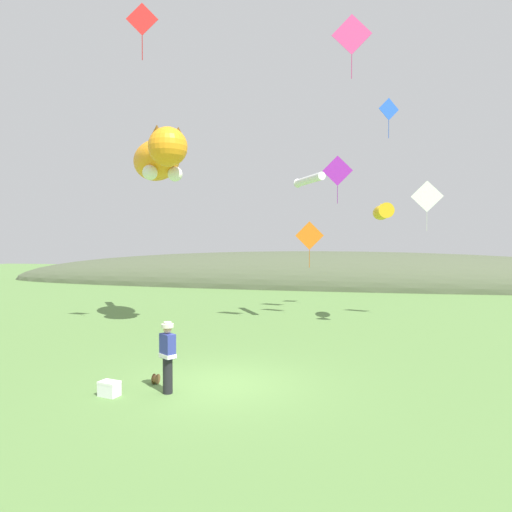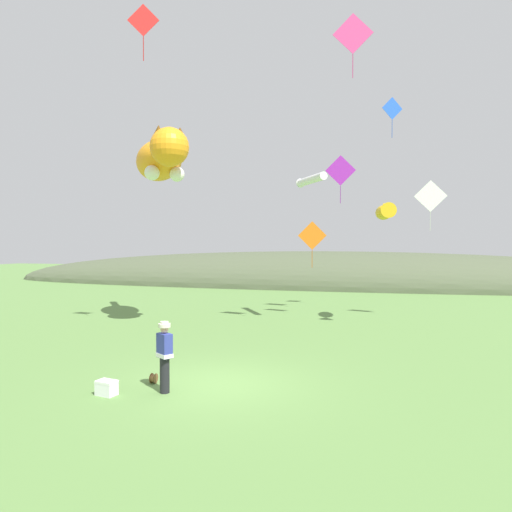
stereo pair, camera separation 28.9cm
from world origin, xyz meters
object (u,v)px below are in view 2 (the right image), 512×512
at_px(kite_giant_cat, 161,159).
at_px(kite_diamond_blue, 392,109).
at_px(picnic_cooler, 107,388).
at_px(kite_diamond_white, 431,196).
at_px(festival_attendant, 165,355).
at_px(kite_diamond_violet, 341,171).
at_px(kite_tube_streamer, 311,180).
at_px(kite_diamond_pink, 353,34).
at_px(kite_diamond_orange, 312,236).
at_px(kite_diamond_red, 143,21).
at_px(kite_fish_windsock, 385,212).
at_px(kite_spool, 154,378).

xyz_separation_m(kite_giant_cat, kite_diamond_blue, (10.09, 5.27, 3.00)).
distance_m(picnic_cooler, kite_diamond_white, 16.85).
relative_size(festival_attendant, kite_diamond_violet, 0.73).
bearing_deg(kite_tube_streamer, kite_diamond_pink, -58.10).
relative_size(kite_diamond_orange, kite_diamond_violet, 0.96).
xyz_separation_m(kite_tube_streamer, kite_diamond_white, (5.40, 1.91, -0.70)).
xyz_separation_m(kite_diamond_red, kite_diamond_violet, (6.72, 8.03, -4.57)).
distance_m(kite_fish_windsock, kite_diamond_blue, 6.07).
xyz_separation_m(kite_giant_cat, kite_fish_windsock, (9.69, 2.44, -2.35)).
bearing_deg(kite_spool, kite_diamond_violet, 72.40).
bearing_deg(kite_spool, kite_diamond_white, 55.33).
distance_m(kite_giant_cat, kite_diamond_pink, 9.42).
height_order(kite_fish_windsock, kite_diamond_white, kite_diamond_white).
distance_m(festival_attendant, kite_diamond_orange, 13.12).
bearing_deg(kite_diamond_red, kite_diamond_violet, 50.07).
distance_m(kite_spool, kite_tube_streamer, 12.29).
relative_size(festival_attendant, kite_diamond_orange, 0.76).
xyz_separation_m(kite_spool, kite_diamond_pink, (4.84, 6.84, 11.49)).
xyz_separation_m(festival_attendant, kite_diamond_red, (-3.32, 5.28, 11.03)).
relative_size(picnic_cooler, kite_diamond_violet, 0.22).
height_order(kite_giant_cat, kite_diamond_pink, kite_diamond_pink).
bearing_deg(kite_diamond_orange, kite_diamond_violet, 28.75).
relative_size(kite_spool, kite_diamond_orange, 0.11).
bearing_deg(kite_spool, kite_diamond_blue, 63.43).
xyz_separation_m(kite_giant_cat, kite_diamond_white, (11.81, 4.14, -1.53)).
height_order(kite_spool, kite_giant_cat, kite_giant_cat).
height_order(kite_spool, picnic_cooler, picnic_cooler).
bearing_deg(kite_diamond_white, kite_tube_streamer, -160.48).
xyz_separation_m(kite_diamond_violet, kite_diamond_pink, (0.82, -5.84, 4.21)).
relative_size(picnic_cooler, kite_diamond_white, 0.23).
bearing_deg(picnic_cooler, kite_diamond_white, 55.67).
xyz_separation_m(kite_spool, kite_diamond_white, (8.26, 11.94, 5.80)).
bearing_deg(kite_giant_cat, kite_tube_streamer, 19.11).
xyz_separation_m(kite_diamond_blue, kite_diamond_white, (1.72, -1.14, -4.54)).
relative_size(festival_attendant, picnic_cooler, 3.25).
relative_size(kite_diamond_blue, kite_diamond_violet, 0.83).
xyz_separation_m(kite_diamond_blue, kite_diamond_violet, (-2.52, -0.39, -3.05)).
height_order(kite_diamond_blue, kite_diamond_orange, kite_diamond_blue).
xyz_separation_m(kite_spool, kite_diamond_red, (-2.70, 4.65, 11.85)).
bearing_deg(festival_attendant, kite_tube_streamer, 78.13).
bearing_deg(kite_diamond_orange, kite_diamond_red, -126.42).
relative_size(picnic_cooler, kite_tube_streamer, 0.23).
relative_size(kite_spool, picnic_cooler, 0.49).
height_order(kite_spool, kite_diamond_orange, kite_diamond_orange).
distance_m(kite_giant_cat, kite_diamond_orange, 8.21).
bearing_deg(kite_giant_cat, kite_diamond_pink, -6.52).
xyz_separation_m(kite_giant_cat, kite_tube_streamer, (6.42, 2.22, -0.83)).
distance_m(festival_attendant, kite_diamond_blue, 17.70).
relative_size(kite_tube_streamer, kite_diamond_blue, 1.19).
height_order(kite_diamond_orange, kite_diamond_red, kite_diamond_red).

